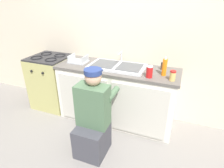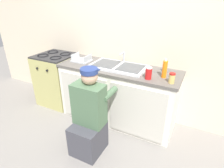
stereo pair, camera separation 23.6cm
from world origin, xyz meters
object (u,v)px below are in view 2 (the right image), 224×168
at_px(plumber_person, 89,119).
at_px(soda_cup_red, 149,73).
at_px(stove_range, 58,79).
at_px(spice_bottle_pepper, 164,68).
at_px(condiment_jar, 172,78).
at_px(dish_rack_tray, 82,60).
at_px(soap_bottle_orange, 165,69).
at_px(sink_double_basin, 118,66).

height_order(plumber_person, soda_cup_red, plumber_person).
height_order(stove_range, plumber_person, plumber_person).
xyz_separation_m(spice_bottle_pepper, condiment_jar, (0.17, -0.33, 0.01)).
bearing_deg(dish_rack_tray, plumber_person, -51.20).
height_order(stove_range, condiment_jar, condiment_jar).
height_order(stove_range, soda_cup_red, soda_cup_red).
height_order(stove_range, soap_bottle_orange, soap_bottle_orange).
bearing_deg(plumber_person, dish_rack_tray, 128.80).
relative_size(stove_range, spice_bottle_pepper, 8.77).
xyz_separation_m(sink_double_basin, soda_cup_red, (0.50, -0.19, 0.06)).
distance_m(plumber_person, spice_bottle_pepper, 1.21).
bearing_deg(dish_rack_tray, spice_bottle_pepper, 6.89).
bearing_deg(dish_rack_tray, soda_cup_red, -9.20).
height_order(sink_double_basin, dish_rack_tray, sink_double_basin).
height_order(sink_double_basin, stove_range, sink_double_basin).
height_order(dish_rack_tray, spice_bottle_pepper, dish_rack_tray).
relative_size(soda_cup_red, spice_bottle_pepper, 1.45).
bearing_deg(spice_bottle_pepper, dish_rack_tray, -173.11).
xyz_separation_m(sink_double_basin, dish_rack_tray, (-0.64, -0.00, 0.01)).
xyz_separation_m(soda_cup_red, condiment_jar, (0.28, 0.01, -0.01)).
distance_m(plumber_person, soda_cup_red, 0.93).
bearing_deg(stove_range, soda_cup_red, -6.26).
bearing_deg(sink_double_basin, soap_bottle_orange, -4.98).
distance_m(dish_rack_tray, soap_bottle_orange, 1.31).
bearing_deg(stove_range, spice_bottle_pepper, 4.67).
distance_m(spice_bottle_pepper, soap_bottle_orange, 0.22).
distance_m(stove_range, soap_bottle_orange, 1.95).
bearing_deg(soap_bottle_orange, plumber_person, -134.77).
height_order(soda_cup_red, spice_bottle_pepper, soda_cup_red).
height_order(plumber_person, condiment_jar, plumber_person).
xyz_separation_m(sink_double_basin, stove_range, (-1.20, -0.00, -0.45)).
relative_size(stove_range, plumber_person, 0.83).
xyz_separation_m(stove_range, spice_bottle_pepper, (1.82, 0.15, 0.48)).
relative_size(plumber_person, dish_rack_tray, 3.94).
xyz_separation_m(stove_range, condiment_jar, (1.99, -0.18, 0.49)).
relative_size(plumber_person, soda_cup_red, 7.26).
distance_m(soda_cup_red, condiment_jar, 0.28).
xyz_separation_m(dish_rack_tray, condiment_jar, (1.42, -0.18, 0.04)).
distance_m(sink_double_basin, soda_cup_red, 0.54).
height_order(sink_double_basin, plumber_person, plumber_person).
bearing_deg(soap_bottle_orange, dish_rack_tray, 177.67).
xyz_separation_m(plumber_person, condiment_jar, (0.81, 0.57, 0.49)).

